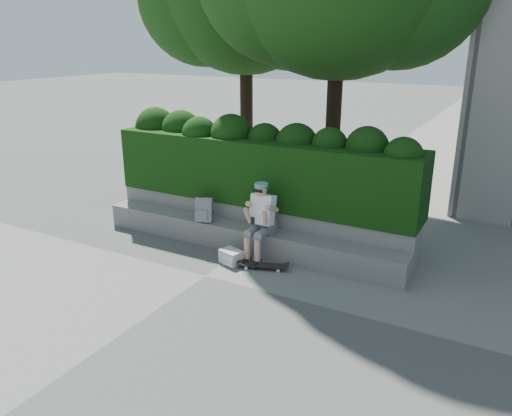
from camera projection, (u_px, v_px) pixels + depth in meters
The scene contains 8 objects.
ground at pixel (205, 276), 8.19m from camera, with size 80.00×80.00×0.00m, color slate.
bench_ledge at pixel (244, 238), 9.16m from camera, with size 6.00×0.45×0.45m, color gray.
planter_wall at pixel (256, 223), 9.50m from camera, with size 6.00×0.50×0.75m, color gray.
hedge at pixel (262, 171), 9.38m from camera, with size 6.00×1.00×1.20m, color black.
person at pixel (261, 218), 8.63m from camera, with size 0.40×0.76×1.38m.
skateboard at pixel (263, 265), 8.43m from camera, with size 0.81×0.43×0.08m.
backpack_plaid at pixel (204, 210), 9.29m from camera, with size 0.31×0.17×0.46m, color #9E9DA1.
backpack_ground at pixel (231, 257), 8.62m from camera, with size 0.38×0.26×0.24m, color beige.
Camera 1 is at (4.30, -6.09, 3.68)m, focal length 35.00 mm.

